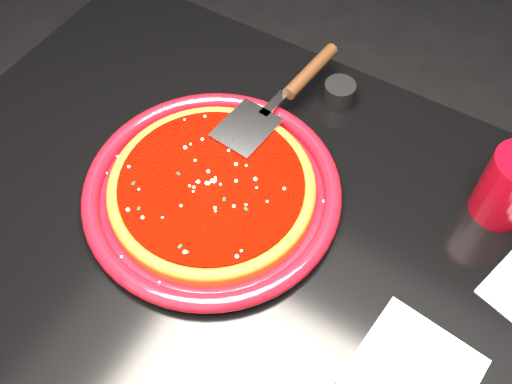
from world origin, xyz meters
TOP-DOWN VIEW (x-y plane):
  - table at (0.00, 0.00)m, footprint 1.20×0.80m
  - plate at (-0.13, 0.03)m, footprint 0.47×0.47m
  - pizza_crust at (-0.13, 0.03)m, footprint 0.37×0.37m
  - pizza_crust_rim at (-0.13, 0.03)m, footprint 0.37×0.37m
  - pizza_sauce at (-0.13, 0.03)m, footprint 0.33×0.33m
  - parmesan_dusting at (-0.13, 0.03)m, footprint 0.27×0.27m
  - basil_flecks at (-0.13, 0.03)m, footprint 0.25×0.25m
  - pizza_server at (-0.12, 0.23)m, footprint 0.12×0.34m
  - cup at (0.25, 0.24)m, footprint 0.10×0.10m
  - napkin_a at (0.24, -0.06)m, footprint 0.16×0.16m
  - ramekin at (-0.05, 0.31)m, footprint 0.06×0.06m

SIDE VIEW (x-z plane):
  - table at x=0.00m, z-range 0.00..0.75m
  - napkin_a at x=0.24m, z-range 0.75..0.75m
  - plate at x=-0.13m, z-range 0.75..0.78m
  - pizza_crust at x=-0.13m, z-range 0.76..0.78m
  - ramekin at x=-0.05m, z-range 0.75..0.79m
  - pizza_crust_rim at x=-0.13m, z-range 0.77..0.79m
  - pizza_sauce at x=-0.13m, z-range 0.78..0.79m
  - basil_flecks at x=-0.13m, z-range 0.79..0.79m
  - parmesan_dusting at x=-0.13m, z-range 0.79..0.79m
  - pizza_server at x=-0.12m, z-range 0.79..0.81m
  - cup at x=0.25m, z-range 0.75..0.87m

